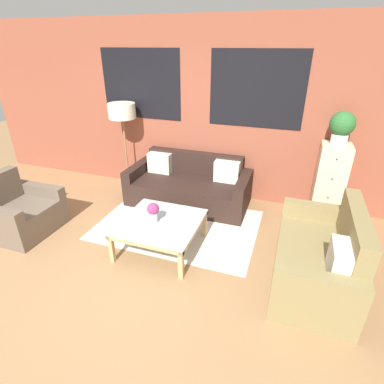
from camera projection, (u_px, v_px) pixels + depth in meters
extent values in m
plane|color=#9E754C|center=(128.00, 277.00, 3.45)|extent=(16.00, 16.00, 0.00)
cube|color=brown|center=(196.00, 112.00, 4.89)|extent=(8.40, 0.08, 2.80)
cube|color=black|center=(141.00, 84.00, 4.95)|extent=(1.40, 0.01, 1.10)
cube|color=black|center=(256.00, 90.00, 4.39)|extent=(1.40, 0.01, 1.10)
cube|color=silver|center=(178.00, 224.00, 4.43)|extent=(2.29, 1.59, 0.00)
cube|color=black|center=(186.00, 194.00, 4.88)|extent=(1.64, 0.72, 0.40)
cube|color=black|center=(195.00, 174.00, 5.17)|extent=(1.64, 0.16, 0.78)
cube|color=black|center=(139.00, 180.00, 5.17)|extent=(0.16, 0.88, 0.58)
cube|color=black|center=(242.00, 196.00, 4.64)|extent=(0.16, 0.88, 0.58)
cube|color=beige|center=(160.00, 163.00, 5.13)|extent=(0.40, 0.16, 0.34)
cube|color=beige|center=(227.00, 172.00, 4.78)|extent=(0.40, 0.16, 0.34)
cube|color=olive|center=(305.00, 263.00, 3.35)|extent=(0.64, 1.21, 0.42)
cube|color=olive|center=(349.00, 252.00, 3.12)|extent=(0.16, 1.21, 0.92)
cube|color=olive|center=(313.00, 225.00, 3.85)|extent=(0.80, 0.14, 0.62)
cube|color=olive|center=(315.00, 302.00, 2.71)|extent=(0.80, 0.14, 0.62)
cube|color=beige|center=(339.00, 262.00, 2.78)|extent=(0.16, 0.40, 0.34)
cube|color=#6B5B4C|center=(29.00, 219.00, 4.19)|extent=(0.64, 0.60, 0.40)
cube|color=#6B5B4C|center=(3.00, 201.00, 4.21)|extent=(0.16, 0.60, 0.84)
cube|color=#6B5B4C|center=(0.00, 227.00, 3.87)|extent=(0.80, 0.14, 0.56)
cube|color=#6B5B4C|center=(43.00, 202.00, 4.49)|extent=(0.80, 0.14, 0.56)
cube|color=silver|center=(160.00, 222.00, 3.77)|extent=(0.97, 0.97, 0.01)
cube|color=tan|center=(143.00, 245.00, 3.39)|extent=(0.97, 0.05, 0.05)
cube|color=tan|center=(174.00, 207.00, 4.17)|extent=(0.97, 0.05, 0.05)
cube|color=tan|center=(128.00, 218.00, 3.92)|extent=(0.05, 0.97, 0.05)
cube|color=tan|center=(195.00, 231.00, 3.64)|extent=(0.05, 0.97, 0.05)
cube|color=tan|center=(112.00, 248.00, 3.61)|extent=(0.06, 0.05, 0.39)
cube|color=tan|center=(181.00, 264.00, 3.34)|extent=(0.05, 0.05, 0.39)
cube|color=tan|center=(146.00, 213.00, 4.37)|extent=(0.06, 0.06, 0.39)
cube|color=tan|center=(205.00, 223.00, 4.10)|extent=(0.05, 0.06, 0.39)
cylinder|color=olive|center=(130.00, 187.00, 5.57)|extent=(0.28, 0.28, 0.02)
cylinder|color=olive|center=(126.00, 154.00, 5.28)|extent=(0.03, 0.03, 1.27)
cylinder|color=beige|center=(122.00, 111.00, 4.95)|extent=(0.45, 0.45, 0.25)
cube|color=beige|center=(329.00, 183.00, 4.38)|extent=(0.40, 0.40, 1.16)
sphere|color=#38332D|center=(337.00, 159.00, 4.01)|extent=(0.02, 0.02, 0.02)
sphere|color=#38332D|center=(332.00, 179.00, 4.14)|extent=(0.02, 0.02, 0.02)
sphere|color=#38332D|center=(328.00, 198.00, 4.27)|extent=(0.02, 0.02, 0.02)
sphere|color=#38332D|center=(324.00, 215.00, 4.40)|extent=(0.02, 0.02, 0.02)
cylinder|color=silver|center=(339.00, 139.00, 4.09)|extent=(0.22, 0.22, 0.15)
sphere|color=#2D6B33|center=(343.00, 124.00, 3.99)|extent=(0.33, 0.33, 0.33)
cylinder|color=silver|center=(154.00, 217.00, 3.72)|extent=(0.10, 0.10, 0.14)
sphere|color=#9E3366|center=(153.00, 209.00, 3.67)|extent=(0.15, 0.15, 0.15)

